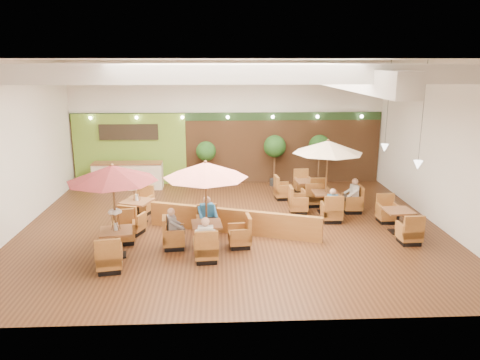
{
  "coord_description": "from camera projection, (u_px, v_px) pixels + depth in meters",
  "views": [
    {
      "loc": [
        -0.42,
        -14.99,
        5.45
      ],
      "look_at": [
        0.3,
        0.5,
        1.5
      ],
      "focal_mm": 35.0,
      "sensor_mm": 36.0,
      "label": 1
    }
  ],
  "objects": [
    {
      "name": "diner_0",
      "position": [
        206.0,
        235.0,
        12.93
      ],
      "size": [
        0.42,
        0.34,
        0.85
      ],
      "rotation": [
        0.0,
        0.0,
        -0.04
      ],
      "color": "silver",
      "rests_on": "ground"
    },
    {
      "name": "diner_4",
      "position": [
        353.0,
        192.0,
        17.18
      ],
      "size": [
        0.32,
        0.41,
        0.84
      ],
      "rotation": [
        0.0,
        0.0,
        1.56
      ],
      "color": "silver",
      "rests_on": "ground"
    },
    {
      "name": "table_3",
      "position": [
        137.0,
        209.0,
        16.09
      ],
      "size": [
        1.19,
        2.93,
        1.59
      ],
      "rotation": [
        0.0,
        0.0,
        -0.36
      ],
      "color": "brown",
      "rests_on": "ground"
    },
    {
      "name": "booth_divider",
      "position": [
        233.0,
        221.0,
        15.2
      ],
      "size": [
        5.53,
        2.11,
        0.8
      ],
      "primitive_type": "cube",
      "rotation": [
        0.0,
        0.0,
        -0.34
      ],
      "color": "brown",
      "rests_on": "ground"
    },
    {
      "name": "diner_1",
      "position": [
        207.0,
        213.0,
        14.84
      ],
      "size": [
        0.46,
        0.4,
        0.85
      ],
      "rotation": [
        0.0,
        0.0,
        3.39
      ],
      "color": "#2568A3",
      "rests_on": "ground"
    },
    {
      "name": "table_2",
      "position": [
        327.0,
        163.0,
        16.86
      ],
      "size": [
        2.68,
        2.68,
        2.76
      ],
      "rotation": [
        0.0,
        0.0,
        -0.01
      ],
      "color": "brown",
      "rests_on": "ground"
    },
    {
      "name": "table_0",
      "position": [
        113.0,
        187.0,
        12.96
      ],
      "size": [
        2.54,
        2.77,
        2.74
      ],
      "rotation": [
        0.0,
        0.0,
        0.18
      ],
      "color": "brown",
      "rests_on": "ground"
    },
    {
      "name": "topiary_0",
      "position": [
        206.0,
        153.0,
        20.59
      ],
      "size": [
        0.88,
        0.88,
        2.04
      ],
      "color": "black",
      "rests_on": "ground"
    },
    {
      "name": "table_5",
      "position": [
        300.0,
        190.0,
        18.95
      ],
      "size": [
        1.81,
        2.65,
        0.98
      ],
      "rotation": [
        0.0,
        0.0,
        0.1
      ],
      "color": "brown",
      "rests_on": "ground"
    },
    {
      "name": "topiary_2",
      "position": [
        320.0,
        148.0,
        20.77
      ],
      "size": [
        0.99,
        0.99,
        2.29
      ],
      "color": "black",
      "rests_on": "ground"
    },
    {
      "name": "table_4",
      "position": [
        398.0,
        221.0,
        15.26
      ],
      "size": [
        0.9,
        2.6,
        0.97
      ],
      "rotation": [
        0.0,
        0.0,
        0.04
      ],
      "color": "brown",
      "rests_on": "ground"
    },
    {
      "name": "diner_2",
      "position": [
        173.0,
        224.0,
        13.85
      ],
      "size": [
        0.39,
        0.44,
        0.81
      ],
      "rotation": [
        0.0,
        0.0,
        4.98
      ],
      "color": "gray",
      "rests_on": "ground"
    },
    {
      "name": "topiary_1",
      "position": [
        275.0,
        148.0,
        20.68
      ],
      "size": [
        0.99,
        0.99,
        2.29
      ],
      "color": "black",
      "rests_on": "ground"
    },
    {
      "name": "room",
      "position": [
        238.0,
        115.0,
        16.17
      ],
      "size": [
        14.04,
        14.0,
        5.52
      ],
      "color": "#381E0F",
      "rests_on": "ground"
    },
    {
      "name": "diner_3",
      "position": [
        332.0,
        201.0,
        16.16
      ],
      "size": [
        0.39,
        0.33,
        0.75
      ],
      "rotation": [
        0.0,
        0.0,
        -0.15
      ],
      "color": "#2568A3",
      "rests_on": "ground"
    },
    {
      "name": "service_counter",
      "position": [
        128.0,
        176.0,
        20.47
      ],
      "size": [
        3.0,
        0.75,
        1.18
      ],
      "color": "beige",
      "rests_on": "ground"
    },
    {
      "name": "table_1",
      "position": [
        206.0,
        189.0,
        13.63
      ],
      "size": [
        2.67,
        2.67,
        2.69
      ],
      "rotation": [
        0.0,
        0.0,
        0.1
      ],
      "color": "brown",
      "rests_on": "ground"
    }
  ]
}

